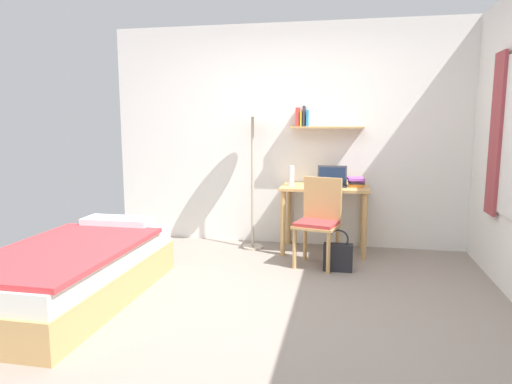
# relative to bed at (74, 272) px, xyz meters

# --- Properties ---
(ground_plane) EXTENTS (5.28, 5.28, 0.00)m
(ground_plane) POSITION_rel_bed_xyz_m (1.54, 0.16, -0.24)
(ground_plane) COLOR gray
(wall_back) EXTENTS (4.40, 0.27, 2.60)m
(wall_back) POSITION_rel_bed_xyz_m (1.55, 2.19, 1.06)
(wall_back) COLOR white
(wall_back) RESTS_ON ground_plane
(bed) EXTENTS (0.98, 1.98, 0.54)m
(bed) POSITION_rel_bed_xyz_m (0.00, 0.00, 0.00)
(bed) COLOR tan
(bed) RESTS_ON ground_plane
(desk) EXTENTS (0.97, 0.59, 0.75)m
(desk) POSITION_rel_bed_xyz_m (1.95, 1.86, 0.37)
(desk) COLOR tan
(desk) RESTS_ON ground_plane
(desk_chair) EXTENTS (0.51, 0.48, 0.90)m
(desk_chair) POSITION_rel_bed_xyz_m (1.91, 1.34, 0.25)
(desk_chair) COLOR tan
(desk_chair) RESTS_ON ground_plane
(standing_lamp) EXTENTS (0.38, 0.38, 1.75)m
(standing_lamp) POSITION_rel_bed_xyz_m (1.12, 1.84, 1.30)
(standing_lamp) COLOR #B2A893
(standing_lamp) RESTS_ON ground_plane
(laptop) EXTENTS (0.33, 0.24, 0.22)m
(laptop) POSITION_rel_bed_xyz_m (2.02, 1.91, 0.57)
(laptop) COLOR #2D2D33
(laptop) RESTS_ON desk
(water_bottle) EXTENTS (0.07, 0.07, 0.23)m
(water_bottle) POSITION_rel_bed_xyz_m (1.57, 1.84, 0.63)
(water_bottle) COLOR silver
(water_bottle) RESTS_ON desk
(book_stack) EXTENTS (0.20, 0.26, 0.10)m
(book_stack) POSITION_rel_bed_xyz_m (2.29, 1.91, 0.57)
(book_stack) COLOR orange
(book_stack) RESTS_ON desk
(handbag) EXTENTS (0.29, 0.13, 0.42)m
(handbag) POSITION_rel_bed_xyz_m (2.12, 1.21, -0.09)
(handbag) COLOR #232328
(handbag) RESTS_ON ground_plane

